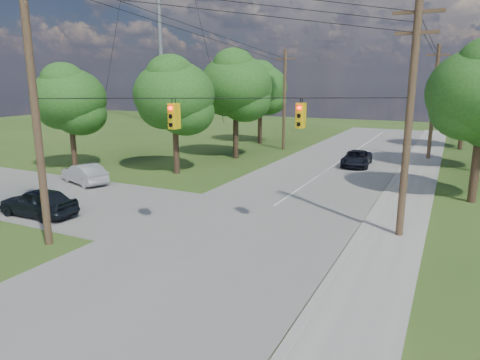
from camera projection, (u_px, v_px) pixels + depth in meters
The scene contains 17 objects.
ground at pixel (126, 267), 16.20m from camera, with size 140.00×140.00×0.00m, color #2E4D19.
main_road at pixel (233, 234), 19.69m from camera, with size 10.00×100.00×0.03m, color gray.
sidewalk_east at pixel (384, 259), 16.78m from camera, with size 2.60×100.00×0.12m, color #ADAAA2.
pole_sw at pixel (34, 98), 17.14m from camera, with size 2.00×0.32×12.00m.
pole_ne at pixel (409, 115), 18.10m from camera, with size 2.00×0.32×10.50m.
pole_north_e at pixel (434, 102), 37.38m from camera, with size 2.00×0.32×10.00m.
pole_north_w at pixel (284, 99), 43.40m from camera, with size 2.00×0.32×10.00m.
power_lines at pixel (279, 39), 23.57m from camera, with size 13.93×29.62×4.93m.
traffic_signals at pixel (238, 115), 17.72m from camera, with size 4.91×3.27×1.05m.
tree_w_near at pixel (174, 95), 31.43m from camera, with size 6.00×6.00×8.40m.
tree_w_mid at pixel (236, 85), 37.83m from camera, with size 6.40×6.40×9.22m.
tree_w_far at pixel (260, 87), 47.50m from camera, with size 6.00×6.00×8.73m.
tree_e_far at pixel (466, 91), 43.06m from camera, with size 5.80×5.80×8.32m.
tree_cross_n at pixel (69, 99), 32.78m from camera, with size 5.60×5.60×7.91m.
car_cross_dark at pixel (38, 202), 22.12m from camera, with size 1.76×4.37×1.49m, color black.
car_cross_silver at pixel (84, 174), 29.20m from camera, with size 1.48×4.25×1.40m, color #B6B7BE.
car_main_north at pixel (357, 158), 35.31m from camera, with size 2.14×4.63×1.29m, color black.
Camera 1 is at (10.57, -11.54, 6.85)m, focal length 32.00 mm.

